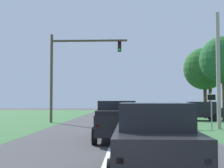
% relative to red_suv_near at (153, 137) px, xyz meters
% --- Properties ---
extents(ground_plane, '(120.00, 120.00, 0.00)m').
position_rel_red_suv_near_xyz_m(ground_plane, '(-1.39, 8.70, -1.00)').
color(ground_plane, '#424244').
extents(red_suv_near, '(2.26, 4.90, 1.92)m').
position_rel_red_suv_near_xyz_m(red_suv_near, '(0.00, 0.00, 0.00)').
color(red_suv_near, black).
rests_on(red_suv_near, ground_plane).
extents(pickup_truck_lead, '(2.47, 5.27, 1.96)m').
position_rel_red_suv_near_xyz_m(pickup_truck_lead, '(-1.24, 7.21, -0.00)').
color(pickup_truck_lead, black).
rests_on(pickup_truck_lead, ground_plane).
extents(traffic_light, '(6.90, 0.40, 7.90)m').
position_rel_red_suv_near_xyz_m(traffic_light, '(-5.72, 19.46, 4.16)').
color(traffic_light, brown).
rests_on(traffic_light, ground_plane).
extents(keep_moving_sign, '(0.60, 0.09, 2.52)m').
position_rel_red_suv_near_xyz_m(keep_moving_sign, '(4.92, 12.85, 0.61)').
color(keep_moving_sign, gray).
rests_on(keep_moving_sign, ground_plane).
extents(oak_tree_right, '(4.53, 4.53, 8.09)m').
position_rel_red_suv_near_xyz_m(oak_tree_right, '(8.51, 21.93, 4.80)').
color(oak_tree_right, '#4C351E').
rests_on(oak_tree_right, ground_plane).
extents(crossing_suv_far, '(4.37, 2.23, 1.84)m').
position_rel_red_suv_near_xyz_m(crossing_suv_far, '(6.39, 22.83, -0.05)').
color(crossing_suv_far, black).
rests_on(crossing_suv_far, ground_plane).
extents(utility_pole_right, '(0.28, 0.28, 8.12)m').
position_rel_red_suv_near_xyz_m(utility_pole_right, '(5.64, 13.68, 3.05)').
color(utility_pole_right, '#9E998E').
rests_on(utility_pole_right, ground_plane).
extents(extra_tree_1, '(3.41, 3.41, 6.74)m').
position_rel_red_suv_near_xyz_m(extra_tree_1, '(8.63, 27.34, 3.99)').
color(extra_tree_1, '#4C351E').
rests_on(extra_tree_1, ground_plane).
extents(extra_tree_2, '(4.68, 4.68, 7.81)m').
position_rel_red_suv_near_xyz_m(extra_tree_2, '(7.93, 26.86, 4.45)').
color(extra_tree_2, '#4C351E').
rests_on(extra_tree_2, ground_plane).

